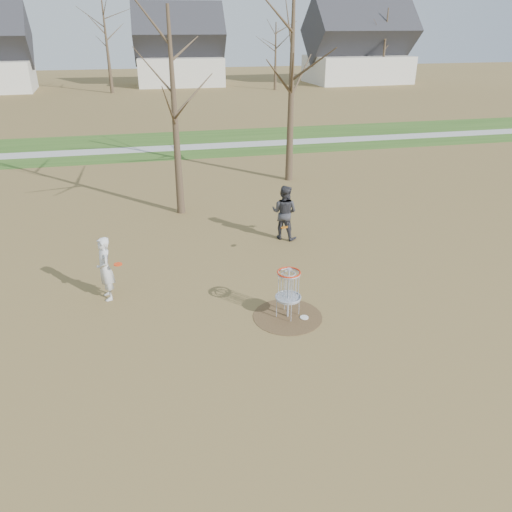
{
  "coord_description": "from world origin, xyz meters",
  "views": [
    {
      "loc": [
        -3.23,
        -10.58,
        6.9
      ],
      "look_at": [
        -0.5,
        1.5,
        1.1
      ],
      "focal_mm": 35.0,
      "sensor_mm": 36.0,
      "label": 1
    }
  ],
  "objects_px": {
    "player_throwing": "(284,212)",
    "disc_grounded": "(304,317)",
    "disc_golf_basket": "(289,285)",
    "player_standing": "(105,269)"
  },
  "relations": [
    {
      "from": "disc_grounded",
      "to": "disc_golf_basket",
      "type": "distance_m",
      "value": 0.99
    },
    {
      "from": "player_throwing",
      "to": "disc_grounded",
      "type": "relative_size",
      "value": 8.72
    },
    {
      "from": "disc_grounded",
      "to": "disc_golf_basket",
      "type": "bearing_deg",
      "value": 157.28
    },
    {
      "from": "player_standing",
      "to": "disc_grounded",
      "type": "xyz_separation_m",
      "value": [
        4.95,
        -2.19,
        -0.88
      ]
    },
    {
      "from": "player_throwing",
      "to": "disc_golf_basket",
      "type": "xyz_separation_m",
      "value": [
        -1.31,
        -5.05,
        -0.04
      ]
    },
    {
      "from": "player_throwing",
      "to": "player_standing",
      "type": "bearing_deg",
      "value": 64.08
    },
    {
      "from": "player_throwing",
      "to": "disc_golf_basket",
      "type": "distance_m",
      "value": 5.22
    },
    {
      "from": "player_throwing",
      "to": "disc_golf_basket",
      "type": "relative_size",
      "value": 1.42
    },
    {
      "from": "player_standing",
      "to": "disc_grounded",
      "type": "bearing_deg",
      "value": 52.12
    },
    {
      "from": "disc_golf_basket",
      "to": "player_standing",
      "type": "bearing_deg",
      "value": 156.0
    }
  ]
}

